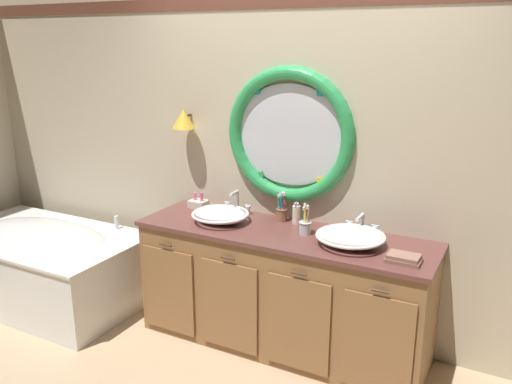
{
  "coord_description": "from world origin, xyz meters",
  "views": [
    {
      "loc": [
        1.44,
        -2.76,
        2.07
      ],
      "look_at": [
        -0.14,
        0.25,
        1.1
      ],
      "focal_mm": 37.1,
      "sensor_mm": 36.0,
      "label": 1
    }
  ],
  "objects_px": {
    "sink_basin_right": "(350,236)",
    "toiletry_basket": "(198,203)",
    "toothbrush_holder_right": "(305,226)",
    "soap_dispenser": "(296,214)",
    "bathtub": "(44,260)",
    "folded_hand_towel": "(404,258)",
    "sink_basin_left": "(220,214)",
    "toothbrush_holder_left": "(282,213)"
  },
  "relations": [
    {
      "from": "bathtub",
      "to": "folded_hand_towel",
      "type": "relative_size",
      "value": 8.27
    },
    {
      "from": "toothbrush_holder_right",
      "to": "sink_basin_left",
      "type": "bearing_deg",
      "value": -175.32
    },
    {
      "from": "folded_hand_towel",
      "to": "toiletry_basket",
      "type": "xyz_separation_m",
      "value": [
        -1.62,
        0.31,
        0.01
      ]
    },
    {
      "from": "toothbrush_holder_right",
      "to": "toothbrush_holder_left",
      "type": "bearing_deg",
      "value": 146.17
    },
    {
      "from": "sink_basin_left",
      "to": "toiletry_basket",
      "type": "distance_m",
      "value": 0.38
    },
    {
      "from": "soap_dispenser",
      "to": "sink_basin_right",
      "type": "bearing_deg",
      "value": -25.14
    },
    {
      "from": "bathtub",
      "to": "folded_hand_towel",
      "type": "height_order",
      "value": "folded_hand_towel"
    },
    {
      "from": "soap_dispenser",
      "to": "folded_hand_towel",
      "type": "bearing_deg",
      "value": -21.71
    },
    {
      "from": "sink_basin_right",
      "to": "soap_dispenser",
      "type": "relative_size",
      "value": 2.73
    },
    {
      "from": "toothbrush_holder_right",
      "to": "soap_dispenser",
      "type": "height_order",
      "value": "toothbrush_holder_right"
    },
    {
      "from": "folded_hand_towel",
      "to": "toiletry_basket",
      "type": "distance_m",
      "value": 1.65
    },
    {
      "from": "bathtub",
      "to": "toiletry_basket",
      "type": "height_order",
      "value": "toiletry_basket"
    },
    {
      "from": "sink_basin_left",
      "to": "toiletry_basket",
      "type": "height_order",
      "value": "toiletry_basket"
    },
    {
      "from": "toothbrush_holder_left",
      "to": "toiletry_basket",
      "type": "bearing_deg",
      "value": -179.11
    },
    {
      "from": "sink_basin_right",
      "to": "toiletry_basket",
      "type": "distance_m",
      "value": 1.29
    },
    {
      "from": "toothbrush_holder_left",
      "to": "folded_hand_towel",
      "type": "bearing_deg",
      "value": -19.34
    },
    {
      "from": "sink_basin_right",
      "to": "toiletry_basket",
      "type": "xyz_separation_m",
      "value": [
        -1.27,
        0.21,
        -0.03
      ]
    },
    {
      "from": "bathtub",
      "to": "sink_basin_left",
      "type": "xyz_separation_m",
      "value": [
        1.53,
        0.27,
        0.56
      ]
    },
    {
      "from": "folded_hand_towel",
      "to": "toiletry_basket",
      "type": "bearing_deg",
      "value": 169.02
    },
    {
      "from": "toothbrush_holder_left",
      "to": "sink_basin_right",
      "type": "bearing_deg",
      "value": -20.76
    },
    {
      "from": "sink_basin_left",
      "to": "sink_basin_right",
      "type": "relative_size",
      "value": 0.93
    },
    {
      "from": "sink_basin_right",
      "to": "toiletry_basket",
      "type": "relative_size",
      "value": 3.29
    },
    {
      "from": "sink_basin_right",
      "to": "soap_dispenser",
      "type": "xyz_separation_m",
      "value": [
        -0.46,
        0.22,
        0.01
      ]
    },
    {
      "from": "sink_basin_right",
      "to": "soap_dispenser",
      "type": "height_order",
      "value": "soap_dispenser"
    },
    {
      "from": "toothbrush_holder_left",
      "to": "folded_hand_towel",
      "type": "relative_size",
      "value": 1.08
    },
    {
      "from": "toothbrush_holder_right",
      "to": "toiletry_basket",
      "type": "xyz_separation_m",
      "value": [
        -0.94,
        0.16,
        -0.02
      ]
    },
    {
      "from": "bathtub",
      "to": "folded_hand_towel",
      "type": "xyz_separation_m",
      "value": [
        2.83,
        0.16,
        0.52
      ]
    },
    {
      "from": "bathtub",
      "to": "sink_basin_left",
      "type": "bearing_deg",
      "value": 9.99
    },
    {
      "from": "sink_basin_left",
      "to": "toiletry_basket",
      "type": "xyz_separation_m",
      "value": [
        -0.32,
        0.21,
        -0.02
      ]
    },
    {
      "from": "bathtub",
      "to": "toiletry_basket",
      "type": "xyz_separation_m",
      "value": [
        1.21,
        0.48,
        0.53
      ]
    },
    {
      "from": "sink_basin_left",
      "to": "soap_dispenser",
      "type": "height_order",
      "value": "soap_dispenser"
    },
    {
      "from": "bathtub",
      "to": "toothbrush_holder_right",
      "type": "bearing_deg",
      "value": 8.47
    },
    {
      "from": "toothbrush_holder_left",
      "to": "toothbrush_holder_right",
      "type": "bearing_deg",
      "value": -33.83
    },
    {
      "from": "bathtub",
      "to": "toothbrush_holder_right",
      "type": "relative_size",
      "value": 7.53
    },
    {
      "from": "sink_basin_left",
      "to": "toothbrush_holder_left",
      "type": "distance_m",
      "value": 0.43
    },
    {
      "from": "toothbrush_holder_right",
      "to": "sink_basin_right",
      "type": "bearing_deg",
      "value": -8.87
    },
    {
      "from": "sink_basin_right",
      "to": "toothbrush_holder_right",
      "type": "distance_m",
      "value": 0.33
    },
    {
      "from": "folded_hand_towel",
      "to": "bathtub",
      "type": "bearing_deg",
      "value": -176.73
    },
    {
      "from": "toothbrush_holder_right",
      "to": "folded_hand_towel",
      "type": "xyz_separation_m",
      "value": [
        0.68,
        -0.16,
        -0.03
      ]
    },
    {
      "from": "folded_hand_towel",
      "to": "soap_dispenser",
      "type": "bearing_deg",
      "value": 158.29
    },
    {
      "from": "bathtub",
      "to": "toothbrush_holder_right",
      "type": "xyz_separation_m",
      "value": [
        2.15,
        0.32,
        0.55
      ]
    },
    {
      "from": "toothbrush_holder_right",
      "to": "soap_dispenser",
      "type": "xyz_separation_m",
      "value": [
        -0.14,
        0.17,
        0.02
      ]
    }
  ]
}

